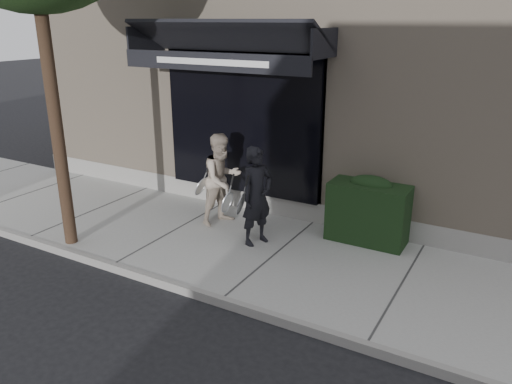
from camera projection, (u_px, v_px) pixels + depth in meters
The scene contains 7 objects.
ground at pixel (275, 260), 8.02m from camera, with size 80.00×80.00×0.00m, color black.
sidewalk at pixel (275, 257), 8.00m from camera, with size 20.00×3.00×0.12m, color #9A9994.
curb at pixel (222, 301), 6.72m from camera, with size 20.00×0.10×0.14m, color gray.
building_facade at pixel (379, 63), 11.19m from camera, with size 14.30×8.04×5.64m.
hedge at pixel (369, 210), 8.31m from camera, with size 1.30×0.70×1.14m.
pedestrian_front at pixel (256, 196), 8.11m from camera, with size 0.78×0.79×1.65m.
pedestrian_back at pixel (222, 179), 8.94m from camera, with size 0.86×0.97×1.67m.
Camera 1 is at (3.29, -6.42, 3.68)m, focal length 35.00 mm.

